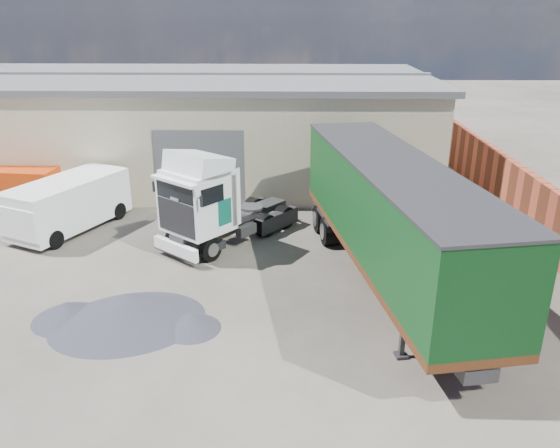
{
  "coord_description": "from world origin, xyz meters",
  "views": [
    {
      "loc": [
        2.05,
        -13.48,
        8.43
      ],
      "look_at": [
        1.71,
        3.0,
        1.98
      ],
      "focal_mm": 35.0,
      "sensor_mm": 36.0,
      "label": 1
    }
  ],
  "objects_px": {
    "orange_skip": "(27,192)",
    "box_trailer": "(390,211)",
    "tractor_unit": "(212,206)",
    "panel_van": "(65,206)"
  },
  "relations": [
    {
      "from": "orange_skip",
      "to": "box_trailer",
      "type": "bearing_deg",
      "value": -19.63
    },
    {
      "from": "tractor_unit",
      "to": "orange_skip",
      "type": "relative_size",
      "value": 1.74
    },
    {
      "from": "box_trailer",
      "to": "orange_skip",
      "type": "height_order",
      "value": "box_trailer"
    },
    {
      "from": "tractor_unit",
      "to": "box_trailer",
      "type": "xyz_separation_m",
      "value": [
        6.07,
        -3.0,
        0.92
      ]
    },
    {
      "from": "tractor_unit",
      "to": "box_trailer",
      "type": "bearing_deg",
      "value": 12.69
    },
    {
      "from": "box_trailer",
      "to": "panel_van",
      "type": "xyz_separation_m",
      "value": [
        -12.28,
        4.38,
        -1.45
      ]
    },
    {
      "from": "panel_van",
      "to": "orange_skip",
      "type": "distance_m",
      "value": 3.68
    },
    {
      "from": "panel_van",
      "to": "orange_skip",
      "type": "relative_size",
      "value": 1.68
    },
    {
      "from": "box_trailer",
      "to": "orange_skip",
      "type": "distance_m",
      "value": 16.56
    },
    {
      "from": "tractor_unit",
      "to": "panel_van",
      "type": "height_order",
      "value": "tractor_unit"
    }
  ]
}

